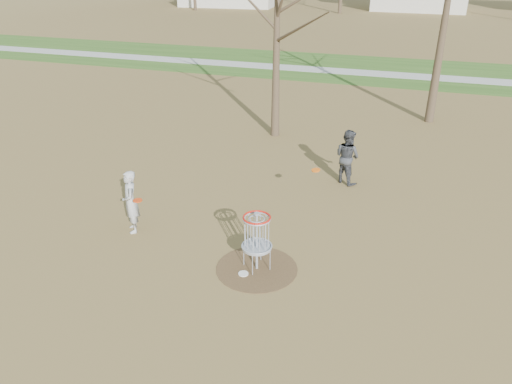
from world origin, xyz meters
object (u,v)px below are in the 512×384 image
player_standing (131,202)px  player_throwing (347,157)px  disc_golf_basket (257,233)px  disc_grounded (243,274)px

player_standing → player_throwing: bearing=99.1°
player_throwing → disc_golf_basket: (-1.16, -5.11, 0.09)m
player_standing → player_throwing: (4.58, 4.48, 0.03)m
player_throwing → disc_golf_basket: player_throwing is taller
player_throwing → disc_grounded: player_throwing is taller
player_standing → disc_grounded: 3.43m
disc_golf_basket → disc_grounded: bearing=-125.2°
player_standing → disc_golf_basket: (3.42, -0.64, 0.12)m
disc_grounded → disc_golf_basket: 0.97m
player_throwing → disc_golf_basket: bearing=109.6°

